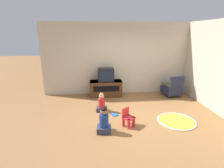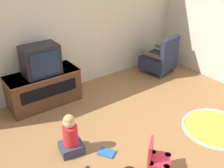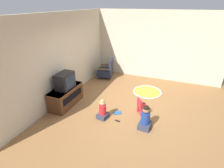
# 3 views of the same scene
# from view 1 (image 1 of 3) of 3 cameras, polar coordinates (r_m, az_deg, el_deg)

# --- Properties ---
(ground_plane) EXTENTS (30.00, 30.00, 0.00)m
(ground_plane) POSITION_cam_1_polar(r_m,az_deg,el_deg) (5.29, 5.52, -10.63)
(ground_plane) COLOR olive
(wall_back) EXTENTS (5.84, 0.12, 2.79)m
(wall_back) POSITION_cam_1_polar(r_m,az_deg,el_deg) (6.97, 1.74, 8.16)
(wall_back) COLOR beige
(wall_back) RESTS_ON ground_plane
(tv_cabinet) EXTENTS (1.25, 0.55, 0.60)m
(tv_cabinet) POSITION_cam_1_polar(r_m,az_deg,el_deg) (6.83, -2.00, -1.37)
(tv_cabinet) COLOR #4C2D19
(tv_cabinet) RESTS_ON ground_plane
(television) EXTENTS (0.60, 0.39, 0.51)m
(television) POSITION_cam_1_polar(r_m,az_deg,el_deg) (6.65, -2.03, 2.97)
(television) COLOR black
(television) RESTS_ON tv_cabinet
(black_armchair) EXTENTS (0.75, 0.74, 0.85)m
(black_armchair) POSITION_cam_1_polar(r_m,az_deg,el_deg) (7.17, 19.12, -1.34)
(black_armchair) COLOR brown
(black_armchair) RESTS_ON ground_plane
(yellow_kid_chair) EXTENTS (0.38, 0.38, 0.50)m
(yellow_kid_chair) POSITION_cam_1_polar(r_m,az_deg,el_deg) (4.74, 5.25, -11.23)
(yellow_kid_chair) COLOR red
(yellow_kid_chair) RESTS_ON ground_plane
(play_mat) EXTENTS (1.05, 1.05, 0.04)m
(play_mat) POSITION_cam_1_polar(r_m,az_deg,el_deg) (5.34, 20.29, -11.26)
(play_mat) COLOR gold
(play_mat) RESTS_ON ground_plane
(child_watching_left) EXTENTS (0.35, 0.32, 0.61)m
(child_watching_left) POSITION_cam_1_polar(r_m,az_deg,el_deg) (5.53, -3.40, -6.31)
(child_watching_left) COLOR #33384C
(child_watching_left) RESTS_ON ground_plane
(child_watching_center) EXTENTS (0.37, 0.33, 0.69)m
(child_watching_center) POSITION_cam_1_polar(r_m,az_deg,el_deg) (4.42, -2.67, -12.01)
(child_watching_center) COLOR #33384C
(child_watching_center) RESTS_ON ground_plane
(book) EXTENTS (0.25, 0.27, 0.02)m
(book) POSITION_cam_1_polar(r_m,az_deg,el_deg) (5.38, 0.78, -9.95)
(book) COLOR #235699
(book) RESTS_ON ground_plane
(remote_control) EXTENTS (0.06, 0.15, 0.02)m
(remote_control) POSITION_cam_1_polar(r_m,az_deg,el_deg) (5.23, -3.10, -10.77)
(remote_control) COLOR black
(remote_control) RESTS_ON ground_plane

